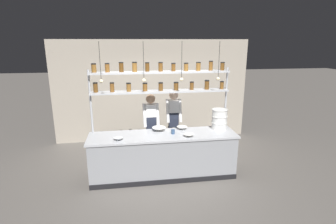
% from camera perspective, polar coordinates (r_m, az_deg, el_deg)
% --- Properties ---
extents(ground_plane, '(40.00, 40.00, 0.00)m').
position_cam_1_polar(ground_plane, '(5.72, -1.04, -13.58)').
color(ground_plane, '#5B5651').
extents(back_wall, '(5.41, 0.12, 2.80)m').
position_cam_1_polar(back_wall, '(7.38, -3.41, 4.60)').
color(back_wall, '#9E9384').
rests_on(back_wall, ground_plane).
extents(prep_counter, '(3.01, 0.76, 0.92)m').
position_cam_1_polar(prep_counter, '(5.51, -1.06, -9.40)').
color(prep_counter, gray).
rests_on(prep_counter, ground_plane).
extents(spice_shelf_unit, '(2.89, 0.28, 2.36)m').
position_cam_1_polar(spice_shelf_unit, '(5.41, -1.76, 6.19)').
color(spice_shelf_unit, '#ADAFB5').
rests_on(spice_shelf_unit, ground_plane).
extents(chef_left, '(0.36, 0.29, 1.63)m').
position_cam_1_polar(chef_left, '(5.93, -3.71, -2.73)').
color(chef_left, black).
rests_on(chef_left, ground_plane).
extents(chef_center, '(0.36, 0.29, 1.67)m').
position_cam_1_polar(chef_center, '(6.16, 1.21, -1.73)').
color(chef_center, black).
rests_on(chef_center, ground_plane).
extents(container_stack, '(0.34, 0.34, 0.43)m').
position_cam_1_polar(container_stack, '(5.72, 11.12, -1.52)').
color(container_stack, white).
rests_on(container_stack, prep_counter).
extents(prep_bowl_near_left, '(0.18, 0.18, 0.05)m').
position_cam_1_polar(prep_bowl_near_left, '(5.12, -10.76, -5.77)').
color(prep_bowl_near_left, silver).
rests_on(prep_bowl_near_left, prep_counter).
extents(prep_bowl_center_front, '(0.29, 0.29, 0.08)m').
position_cam_1_polar(prep_bowl_center_front, '(5.53, -1.98, -3.76)').
color(prep_bowl_center_front, silver).
rests_on(prep_bowl_center_front, prep_counter).
extents(prep_bowl_center_back, '(0.23, 0.23, 0.06)m').
position_cam_1_polar(prep_bowl_center_back, '(5.63, 3.08, -3.50)').
color(prep_bowl_center_back, silver).
rests_on(prep_bowl_center_back, prep_counter).
extents(prep_bowl_near_right, '(0.21, 0.21, 0.06)m').
position_cam_1_polar(prep_bowl_near_right, '(5.22, 4.56, -5.08)').
color(prep_bowl_near_right, silver).
rests_on(prep_bowl_near_right, prep_counter).
extents(serving_cup_front, '(0.08, 0.08, 0.09)m').
position_cam_1_polar(serving_cup_front, '(5.35, 1.10, -4.35)').
color(serving_cup_front, '#334C70').
rests_on(serving_cup_front, prep_counter).
extents(pendant_light_row, '(2.33, 0.07, 0.75)m').
position_cam_1_polar(pendant_light_row, '(5.06, -1.26, 7.47)').
color(pendant_light_row, black).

